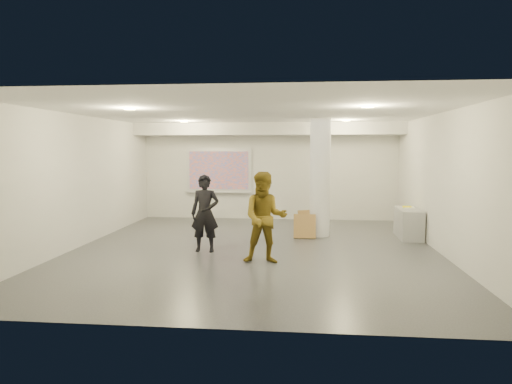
# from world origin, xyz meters

# --- Properties ---
(floor) EXTENTS (8.00, 9.00, 0.01)m
(floor) POSITION_xyz_m (0.00, 0.00, 0.00)
(floor) COLOR #37393E
(floor) RESTS_ON ground
(ceiling) EXTENTS (8.00, 9.00, 0.01)m
(ceiling) POSITION_xyz_m (0.00, 0.00, 3.00)
(ceiling) COLOR white
(ceiling) RESTS_ON floor
(wall_back) EXTENTS (8.00, 0.01, 3.00)m
(wall_back) POSITION_xyz_m (0.00, 4.50, 1.50)
(wall_back) COLOR silver
(wall_back) RESTS_ON floor
(wall_front) EXTENTS (8.00, 0.01, 3.00)m
(wall_front) POSITION_xyz_m (0.00, -4.50, 1.50)
(wall_front) COLOR silver
(wall_front) RESTS_ON floor
(wall_left) EXTENTS (0.01, 9.00, 3.00)m
(wall_left) POSITION_xyz_m (-4.00, 0.00, 1.50)
(wall_left) COLOR silver
(wall_left) RESTS_ON floor
(wall_right) EXTENTS (0.01, 9.00, 3.00)m
(wall_right) POSITION_xyz_m (4.00, 0.00, 1.50)
(wall_right) COLOR silver
(wall_right) RESTS_ON floor
(soffit_band) EXTENTS (8.00, 1.10, 0.36)m
(soffit_band) POSITION_xyz_m (0.00, 3.95, 2.82)
(soffit_band) COLOR silver
(soffit_band) RESTS_ON ceiling
(downlight_nw) EXTENTS (0.22, 0.22, 0.02)m
(downlight_nw) POSITION_xyz_m (-2.20, 2.50, 2.98)
(downlight_nw) COLOR #FFF786
(downlight_nw) RESTS_ON ceiling
(downlight_ne) EXTENTS (0.22, 0.22, 0.02)m
(downlight_ne) POSITION_xyz_m (2.20, 2.50, 2.98)
(downlight_ne) COLOR #FFF786
(downlight_ne) RESTS_ON ceiling
(downlight_sw) EXTENTS (0.22, 0.22, 0.02)m
(downlight_sw) POSITION_xyz_m (-2.20, -1.50, 2.98)
(downlight_sw) COLOR #FFF786
(downlight_sw) RESTS_ON ceiling
(downlight_se) EXTENTS (0.22, 0.22, 0.02)m
(downlight_se) POSITION_xyz_m (2.20, -1.50, 2.98)
(downlight_se) COLOR #FFF786
(downlight_se) RESTS_ON ceiling
(column) EXTENTS (0.52, 0.52, 3.00)m
(column) POSITION_xyz_m (1.50, 1.80, 1.50)
(column) COLOR white
(column) RESTS_ON floor
(projection_screen) EXTENTS (2.10, 0.13, 1.42)m
(projection_screen) POSITION_xyz_m (-1.60, 4.45, 1.53)
(projection_screen) COLOR silver
(projection_screen) RESTS_ON wall_back
(credenza) EXTENTS (0.56, 1.27, 0.73)m
(credenza) POSITION_xyz_m (3.72, 1.75, 0.37)
(credenza) COLOR gray
(credenza) RESTS_ON floor
(papers_stack) EXTENTS (0.30, 0.36, 0.02)m
(papers_stack) POSITION_xyz_m (3.77, 2.00, 0.74)
(papers_stack) COLOR white
(papers_stack) RESTS_ON credenza
(postit_pad) EXTENTS (0.24, 0.31, 0.03)m
(postit_pad) POSITION_xyz_m (3.73, 2.01, 0.75)
(postit_pad) COLOR #FFF806
(postit_pad) RESTS_ON credenza
(cardboard_back) EXTENTS (0.66, 0.42, 0.67)m
(cardboard_back) POSITION_xyz_m (1.27, 1.71, 0.34)
(cardboard_back) COLOR olive
(cardboard_back) RESTS_ON floor
(cardboard_front) EXTENTS (0.56, 0.24, 0.60)m
(cardboard_front) POSITION_xyz_m (1.12, 1.45, 0.30)
(cardboard_front) COLOR olive
(cardboard_front) RESTS_ON floor
(woman) EXTENTS (0.61, 0.40, 1.67)m
(woman) POSITION_xyz_m (-1.04, -0.27, 0.84)
(woman) COLOR black
(woman) RESTS_ON floor
(man) EXTENTS (0.90, 0.72, 1.79)m
(man) POSITION_xyz_m (0.33, -1.14, 0.90)
(man) COLOR olive
(man) RESTS_ON floor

